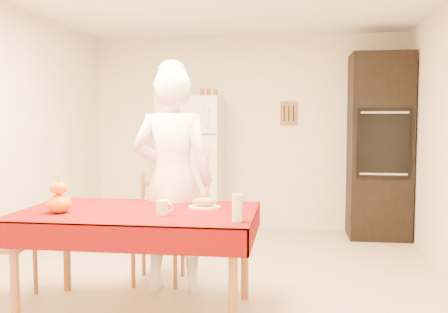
% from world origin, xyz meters
% --- Properties ---
extents(floor, '(4.50, 4.50, 0.00)m').
position_xyz_m(floor, '(0.00, 0.00, 0.00)').
color(floor, '#CCB293').
rests_on(floor, ground).
extents(room_shell, '(4.02, 4.52, 2.51)m').
position_xyz_m(room_shell, '(0.00, 0.00, 1.62)').
color(room_shell, '#F5E7CE').
rests_on(room_shell, ground).
extents(refrigerator, '(0.75, 0.74, 1.70)m').
position_xyz_m(refrigerator, '(-0.65, 1.88, 0.85)').
color(refrigerator, white).
rests_on(refrigerator, floor).
extents(oven_cabinet, '(0.70, 0.62, 2.20)m').
position_xyz_m(oven_cabinet, '(1.63, 1.93, 1.10)').
color(oven_cabinet, black).
rests_on(oven_cabinet, floor).
extents(dining_table, '(1.70, 1.00, 0.76)m').
position_xyz_m(dining_table, '(-0.50, -0.78, 0.69)').
color(dining_table, brown).
rests_on(dining_table, floor).
extents(chair_far, '(0.44, 0.42, 0.95)m').
position_xyz_m(chair_far, '(-0.55, -0.02, 0.51)').
color(chair_far, brown).
rests_on(chair_far, floor).
extents(seated_woman, '(0.68, 0.46, 1.84)m').
position_xyz_m(seated_woman, '(-0.36, -0.29, 0.92)').
color(seated_woman, white).
rests_on(seated_woman, floor).
extents(coffee_mug, '(0.08, 0.08, 0.10)m').
position_xyz_m(coffee_mug, '(-0.28, -0.93, 0.81)').
color(coffee_mug, white).
rests_on(coffee_mug, dining_table).
extents(pumpkin_lower, '(0.17, 0.17, 0.13)m').
position_xyz_m(pumpkin_lower, '(-1.02, -0.96, 0.83)').
color(pumpkin_lower, '#C33004').
rests_on(pumpkin_lower, dining_table).
extents(pumpkin_upper, '(0.12, 0.12, 0.09)m').
position_xyz_m(pumpkin_upper, '(-1.02, -0.96, 0.94)').
color(pumpkin_upper, '#E04105').
rests_on(pumpkin_upper, pumpkin_lower).
extents(wine_glass, '(0.07, 0.07, 0.18)m').
position_xyz_m(wine_glass, '(0.25, -1.08, 0.85)').
color(wine_glass, white).
rests_on(wine_glass, dining_table).
extents(bread_plate, '(0.24, 0.24, 0.02)m').
position_xyz_m(bread_plate, '(-0.04, -0.65, 0.77)').
color(bread_plate, white).
rests_on(bread_plate, dining_table).
extents(bread_loaf, '(0.18, 0.10, 0.06)m').
position_xyz_m(bread_loaf, '(-0.04, -0.65, 0.81)').
color(bread_loaf, '#AC7F54').
rests_on(bread_loaf, bread_plate).
extents(spice_jar_left, '(0.05, 0.05, 0.10)m').
position_xyz_m(spice_jar_left, '(-0.52, 1.93, 1.75)').
color(spice_jar_left, '#944D1A').
rests_on(spice_jar_left, refrigerator).
extents(spice_jar_mid, '(0.05, 0.05, 0.10)m').
position_xyz_m(spice_jar_mid, '(-0.44, 1.93, 1.75)').
color(spice_jar_mid, brown).
rests_on(spice_jar_mid, refrigerator).
extents(spice_jar_right, '(0.05, 0.05, 0.10)m').
position_xyz_m(spice_jar_right, '(-0.35, 1.93, 1.75)').
color(spice_jar_right, '#944B1A').
rests_on(spice_jar_right, refrigerator).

